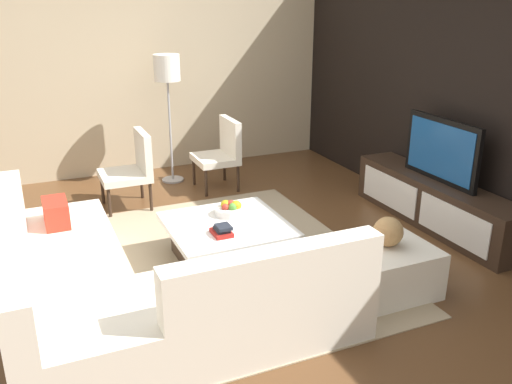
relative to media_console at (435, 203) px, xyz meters
The scene contains 15 objects.
ground_plane 2.41m from the media_console, 90.00° to the right, with size 14.00×14.00×0.00m, color brown.
feature_wall_back 1.19m from the media_console, 90.00° to the left, with size 6.40×0.12×2.80m, color black.
side_wall_left 4.05m from the media_console, 145.54° to the right, with size 0.12×5.20×2.80m, color #C6B28E.
area_rug 2.41m from the media_console, 92.39° to the right, with size 3.13×2.65×0.01m, color tan.
media_console is the anchor object (origin of this frame).
television 0.57m from the media_console, 90.00° to the left, with size 1.01×0.06×0.65m.
sectional_couch 3.32m from the media_console, 80.88° to the right, with size 2.51×2.36×0.82m.
coffee_table 2.30m from the media_console, 92.49° to the right, with size 1.02×1.04×0.38m.
accent_chair_near 3.33m from the media_console, 123.25° to the right, with size 0.55×0.54×0.87m.
floor_lamp 3.50m from the media_console, 139.82° to the right, with size 0.32×0.32×1.62m.
ottoman 1.56m from the media_console, 55.30° to the right, with size 0.70×0.70×0.40m, color silver.
fruit_bowl 2.22m from the media_console, 97.23° to the right, with size 0.28×0.28×0.14m.
accent_chair_far 2.61m from the media_console, 141.41° to the right, with size 0.56×0.49×0.87m.
decorative_ball 1.59m from the media_console, 55.30° to the right, with size 0.24×0.24×0.24m, color #AD8451.
book_stack 2.43m from the media_console, 87.27° to the right, with size 0.21×0.15×0.09m.
Camera 1 is at (4.12, -1.46, 2.33)m, focal length 38.26 mm.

